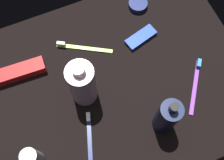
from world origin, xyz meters
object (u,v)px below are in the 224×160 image
at_px(bodywash_bottle, 82,83).
at_px(cream_tin_left, 138,4).
at_px(deodorant_stick, 32,158).
at_px(toothpaste_box_red, 16,73).
at_px(toothbrush_lime, 81,47).
at_px(toothbrush_purple, 196,83).
at_px(lotion_bottle, 167,117).
at_px(toothbrush_navy, 90,140).
at_px(snack_bar_blue, 141,37).

height_order(bodywash_bottle, cream_tin_left, bodywash_bottle).
distance_m(deodorant_stick, toothpaste_box_red, 0.27).
height_order(bodywash_bottle, toothbrush_lime, bodywash_bottle).
bearing_deg(deodorant_stick, toothbrush_purple, 3.04).
bearing_deg(toothbrush_lime, lotion_bottle, -67.78).
xyz_separation_m(toothbrush_navy, toothpaste_box_red, (-0.13, 0.27, 0.01)).
height_order(toothbrush_purple, toothpaste_box_red, toothpaste_box_red).
bearing_deg(bodywash_bottle, toothbrush_lime, 73.69).
height_order(toothpaste_box_red, snack_bar_blue, toothpaste_box_red).
xyz_separation_m(lotion_bottle, bodywash_bottle, (-0.17, 0.17, 0.01)).
height_order(toothbrush_purple, toothbrush_navy, same).
bearing_deg(cream_tin_left, toothbrush_navy, -131.27).
bearing_deg(cream_tin_left, lotion_bottle, -104.71).
bearing_deg(snack_bar_blue, cream_tin_left, 55.22).
relative_size(toothbrush_navy, cream_tin_left, 2.74).
xyz_separation_m(lotion_bottle, toothbrush_lime, (-0.13, 0.32, -0.07)).
relative_size(toothbrush_purple, snack_bar_blue, 1.47).
bearing_deg(cream_tin_left, toothpaste_box_red, -169.17).
bearing_deg(toothbrush_navy, toothpaste_box_red, 115.73).
bearing_deg(lotion_bottle, bodywash_bottle, 135.36).
bearing_deg(bodywash_bottle, snack_bar_blue, 24.30).
distance_m(lotion_bottle, deodorant_stick, 0.37).
bearing_deg(toothbrush_lime, toothpaste_box_red, -177.28).
height_order(lotion_bottle, toothpaste_box_red, lotion_bottle).
xyz_separation_m(deodorant_stick, toothbrush_navy, (0.15, -0.01, -0.04)).
distance_m(toothbrush_lime, toothpaste_box_red, 0.21).
bearing_deg(snack_bar_blue, toothpaste_box_red, 161.01).
relative_size(toothbrush_purple, cream_tin_left, 2.40).
distance_m(toothbrush_purple, cream_tin_left, 0.33).
distance_m(bodywash_bottle, deodorant_stick, 0.24).
relative_size(toothbrush_lime, toothbrush_purple, 1.06).
height_order(lotion_bottle, toothbrush_navy, lotion_bottle).
relative_size(toothbrush_lime, snack_bar_blue, 1.55).
distance_m(lotion_bottle, toothbrush_navy, 0.23).
bearing_deg(deodorant_stick, bodywash_bottle, 33.65).
xyz_separation_m(deodorant_stick, toothpaste_box_red, (0.02, 0.27, -0.03)).
relative_size(lotion_bottle, toothbrush_purple, 1.19).
xyz_separation_m(bodywash_bottle, toothbrush_navy, (-0.04, -0.14, -0.08)).
height_order(deodorant_stick, cream_tin_left, deodorant_stick).
height_order(toothbrush_navy, toothpaste_box_red, toothpaste_box_red).
xyz_separation_m(deodorant_stick, toothbrush_purple, (0.51, 0.03, -0.04)).
distance_m(bodywash_bottle, snack_bar_blue, 0.27).
bearing_deg(lotion_bottle, toothpaste_box_red, 137.99).
relative_size(toothbrush_lime, toothbrush_navy, 0.93).
relative_size(bodywash_bottle, toothpaste_box_red, 1.11).
height_order(bodywash_bottle, deodorant_stick, bodywash_bottle).
bearing_deg(toothbrush_lime, deodorant_stick, -130.52).
bearing_deg(toothbrush_navy, toothbrush_purple, 5.56).
xyz_separation_m(toothbrush_lime, toothbrush_navy, (-0.08, -0.28, 0.00)).
xyz_separation_m(toothbrush_purple, toothpaste_box_red, (-0.49, 0.24, 0.01)).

